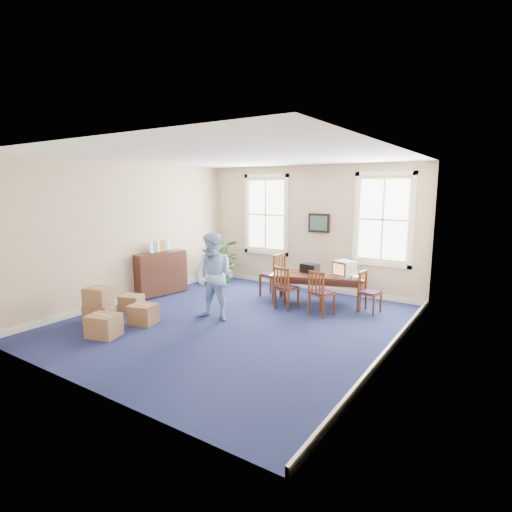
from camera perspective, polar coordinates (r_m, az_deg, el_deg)
The scene contains 25 objects.
floor at distance 8.05m, azimuth -2.99°, elevation -9.35°, with size 6.50×6.50×0.00m, color navy.
ceiling at distance 7.63m, azimuth -3.20°, elevation 14.01°, with size 6.50×6.50×0.00m, color white.
wall_back at distance 10.45m, azimuth 7.57°, elevation 3.98°, with size 6.50×6.50×0.00m, color #CAAF8F.
wall_front at distance 5.45m, azimuth -23.82°, elevation -1.94°, with size 6.50×6.50×0.00m, color #CAAF8F.
wall_left at distance 9.75m, azimuth -17.45°, elevation 3.21°, with size 6.50×6.50×0.00m, color #CAAF8F.
wall_right at distance 6.39m, azimuth 19.12°, elevation -0.05°, with size 6.50×6.50×0.00m, color #CAAF8F.
baseboard_back at distance 10.69m, azimuth 7.32°, elevation -4.28°, with size 6.00×0.04×0.12m, color white.
baseboard_left at distance 10.01m, azimuth -16.90°, elevation -5.59°, with size 0.04×6.50×0.12m, color white.
baseboard_right at distance 6.81m, azimuth 18.14°, elevation -12.91°, with size 0.04×6.50×0.12m, color white.
window_left at distance 11.04m, azimuth 1.45°, elevation 5.92°, with size 1.40×0.12×2.20m, color white, non-canonical shape.
window_right at distance 9.74m, azimuth 17.71°, elevation 4.97°, with size 1.40×0.12×2.20m, color white, non-canonical shape.
wall_picture at distance 10.27m, azimuth 8.98°, elevation 4.68°, with size 0.58×0.06×0.48m, color black, non-canonical shape.
conference_table at distance 9.26m, azimuth 8.78°, elevation -4.64°, with size 2.05×0.93×0.70m, color #472419, non-canonical shape.
crt_tv at distance 8.96m, azimuth 12.52°, elevation -1.79°, with size 0.39×0.42×0.35m, color #B7B7BC, non-canonical shape.
game_console at distance 8.85m, azimuth 14.07°, elevation -2.98°, with size 0.17×0.21×0.05m, color white.
equipment_bag at distance 9.30m, azimuth 7.66°, elevation -1.72°, with size 0.40×0.26×0.20m, color black.
chair_near_left at distance 8.80m, azimuth 4.40°, elevation -4.48°, with size 0.43×0.43×0.95m, color brown, non-canonical shape.
chair_near_right at distance 8.44m, azimuth 9.41°, elevation -5.18°, with size 0.43×0.43×0.95m, color brown, non-canonical shape.
chair_end_left at distance 9.77m, azimuth 2.32°, elevation -2.67°, with size 0.48×0.48×1.07m, color brown, non-canonical shape.
chair_end_right at distance 8.82m, azimuth 16.00°, elevation -5.02°, with size 0.40×0.40×0.88m, color brown, non-canonical shape.
man at distance 7.98m, azimuth -5.93°, elevation -2.99°, with size 0.86×0.66×1.76m, color #A5CCFF.
credenza at distance 10.15m, azimuth -13.43°, elevation -2.54°, with size 0.38×1.33×1.04m, color #472419.
brochure_rack at distance 10.02m, azimuth -13.51°, elevation 1.23°, with size 0.12×0.69×0.31m, color #99999E, non-canonical shape.
potted_plant at distance 11.23m, azimuth -4.65°, elevation -0.62°, with size 1.12×0.97×1.24m, color #21521F.
cardboard_boxes at distance 8.30m, azimuth -20.25°, elevation -6.60°, with size 1.34×1.34×0.76m, color #A0724C, non-canonical shape.
Camera 1 is at (4.52, -6.12, 2.62)m, focal length 28.00 mm.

